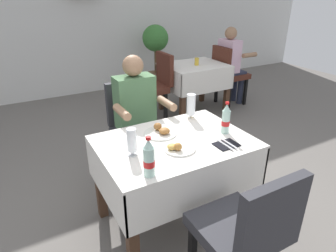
{
  "coord_description": "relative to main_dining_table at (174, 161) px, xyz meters",
  "views": [
    {
      "loc": [
        -1.05,
        -1.62,
        1.78
      ],
      "look_at": [
        -0.05,
        0.17,
        0.83
      ],
      "focal_mm": 31.66,
      "sensor_mm": 36.0,
      "label": 1
    }
  ],
  "objects": [
    {
      "name": "plate_near_camera",
      "position": [
        -0.05,
        -0.13,
        0.19
      ],
      "size": [
        0.22,
        0.22,
        0.07
      ],
      "color": "white",
      "rests_on": "main_dining_table"
    },
    {
      "name": "potted_plant_corner",
      "position": [
        1.49,
        3.26,
        0.16
      ],
      "size": [
        0.47,
        0.47,
        1.21
      ],
      "color": "brown",
      "rests_on": "ground"
    },
    {
      "name": "back_wall",
      "position": [
        0.05,
        3.82,
        1.01
      ],
      "size": [
        11.0,
        0.12,
        3.18
      ],
      "primitive_type": "cube",
      "color": "silver",
      "rests_on": "ground"
    },
    {
      "name": "cola_bottle_primary",
      "position": [
        -0.36,
        -0.32,
        0.29
      ],
      "size": [
        0.07,
        0.07,
        0.26
      ],
      "color": "silver",
      "rests_on": "main_dining_table"
    },
    {
      "name": "chair_far_diner_seat",
      "position": [
        -0.0,
        0.8,
        -0.02
      ],
      "size": [
        0.44,
        0.5,
        0.97
      ],
      "color": "#2D2D33",
      "rests_on": "ground"
    },
    {
      "name": "background_chair_left",
      "position": [
        0.83,
        1.99,
        -0.02
      ],
      "size": [
        0.5,
        0.44,
        0.97
      ],
      "color": "#4C2319",
      "rests_on": "ground"
    },
    {
      "name": "plate_far_diner",
      "position": [
        -0.04,
        0.15,
        0.2
      ],
      "size": [
        0.25,
        0.25,
        0.07
      ],
      "color": "white",
      "rests_on": "main_dining_table"
    },
    {
      "name": "main_dining_table",
      "position": [
        0.0,
        0.0,
        0.0
      ],
      "size": [
        1.13,
        0.81,
        0.75
      ],
      "color": "white",
      "rests_on": "ground"
    },
    {
      "name": "background_dining_table",
      "position": [
        1.5,
        1.99,
        -0.02
      ],
      "size": [
        0.92,
        0.77,
        0.75
      ],
      "color": "white",
      "rests_on": "ground"
    },
    {
      "name": "background_patron",
      "position": [
        2.21,
        1.99,
        0.13
      ],
      "size": [
        0.46,
        0.5,
        1.26
      ],
      "color": "#282D42",
      "rests_on": "ground"
    },
    {
      "name": "background_table_tumbler",
      "position": [
        1.5,
        1.93,
        0.23
      ],
      "size": [
        0.06,
        0.06,
        0.11
      ],
      "primitive_type": "cylinder",
      "color": "gold",
      "rests_on": "background_dining_table"
    },
    {
      "name": "beer_glass_left",
      "position": [
        0.34,
        0.31,
        0.29
      ],
      "size": [
        0.08,
        0.08,
        0.22
      ],
      "color": "white",
      "rests_on": "main_dining_table"
    },
    {
      "name": "background_chair_right",
      "position": [
        2.17,
        1.99,
        -0.02
      ],
      "size": [
        0.5,
        0.44,
        0.97
      ],
      "color": "#4C2319",
      "rests_on": "ground"
    },
    {
      "name": "chair_near_camera_side",
      "position": [
        -0.0,
        -0.8,
        -0.02
      ],
      "size": [
        0.44,
        0.5,
        0.97
      ],
      "color": "#2D2D33",
      "rests_on": "ground"
    },
    {
      "name": "napkin_cutlery_set",
      "position": [
        0.29,
        -0.24,
        0.18
      ],
      "size": [
        0.17,
        0.19,
        0.01
      ],
      "color": "black",
      "rests_on": "main_dining_table"
    },
    {
      "name": "cola_bottle_secondary",
      "position": [
        0.41,
        -0.07,
        0.29
      ],
      "size": [
        0.06,
        0.06,
        0.26
      ],
      "color": "silver",
      "rests_on": "main_dining_table"
    },
    {
      "name": "seated_diner_far",
      "position": [
        0.0,
        0.69,
        0.13
      ],
      "size": [
        0.5,
        0.46,
        1.26
      ],
      "color": "#282D42",
      "rests_on": "ground"
    },
    {
      "name": "beer_glass_middle",
      "position": [
        -0.36,
        -0.04,
        0.28
      ],
      "size": [
        0.07,
        0.07,
        0.2
      ],
      "color": "white",
      "rests_on": "main_dining_table"
    },
    {
      "name": "ground_plane",
      "position": [
        0.05,
        -0.07,
        -0.58
      ],
      "size": [
        11.0,
        11.0,
        0.0
      ],
      "primitive_type": "plane",
      "color": "#66605B"
    }
  ]
}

